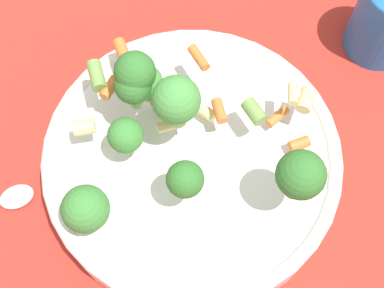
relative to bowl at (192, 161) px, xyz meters
name	(u,v)px	position (x,y,z in m)	size (l,w,h in m)	color
ground_plane	(192,171)	(0.00, 0.00, -0.03)	(3.00, 3.00, 0.00)	#B72D23
bowl	(192,161)	(0.00, 0.00, 0.00)	(0.30, 0.30, 0.05)	white
pasta_salad	(168,132)	(0.02, -0.01, 0.08)	(0.26, 0.25, 0.10)	#8CB766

